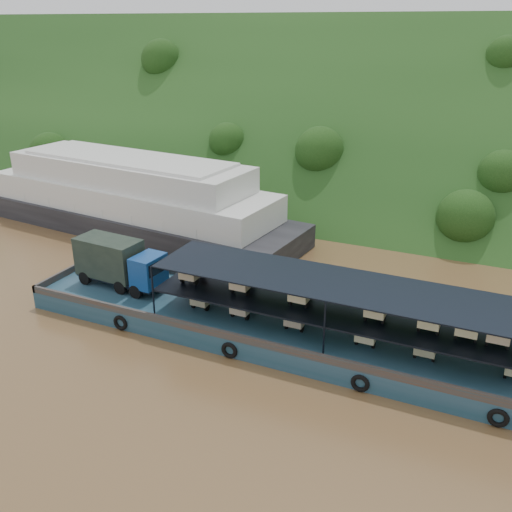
% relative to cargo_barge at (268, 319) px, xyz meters
% --- Properties ---
extents(ground, '(160.00, 160.00, 0.00)m').
position_rel_cargo_barge_xyz_m(ground, '(-1.06, 1.76, -1.15)').
color(ground, brown).
rests_on(ground, ground).
extents(hillside, '(140.00, 39.60, 39.60)m').
position_rel_cargo_barge_xyz_m(hillside, '(-1.06, 37.76, -1.15)').
color(hillside, '#173613').
rests_on(hillside, ground).
extents(cargo_barge, '(35.00, 7.18, 4.60)m').
position_rel_cargo_barge_xyz_m(cargo_barge, '(0.00, 0.00, 0.00)').
color(cargo_barge, '#143848').
rests_on(cargo_barge, ground).
extents(passenger_ferry, '(35.70, 12.02, 7.09)m').
position_rel_cargo_barge_xyz_m(passenger_ferry, '(-20.30, 13.38, 1.92)').
color(passenger_ferry, black).
rests_on(passenger_ferry, ground).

